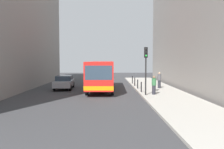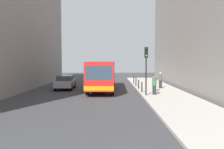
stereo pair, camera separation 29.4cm
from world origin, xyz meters
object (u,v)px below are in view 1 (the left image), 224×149
object	(u,v)px
bus	(102,74)
bollard_near	(141,87)
bollard_farthest	(132,80)
car_beside_bus	(64,82)
pedestrian_near_signal	(154,85)
bollard_mid	(138,84)
pedestrian_mid_sidewalk	(159,80)
traffic_light	(146,62)
bollard_far	(135,82)

from	to	relation	value
bus	bollard_near	distance (m)	4.96
bollard_near	bollard_farthest	xyz separation A→B (m)	(0.00, 8.51, 0.00)
car_beside_bus	pedestrian_near_signal	distance (m)	10.29
bollard_near	bollard_mid	world-z (taller)	same
bollard_farthest	pedestrian_mid_sidewalk	bearing A→B (deg)	-65.78
car_beside_bus	bollard_farthest	size ratio (longest dim) A/B	4.70
bollard_near	bollard_farthest	bearing A→B (deg)	90.00
traffic_light	bollard_near	bearing A→B (deg)	92.81
traffic_light	pedestrian_mid_sidewalk	xyz separation A→B (m)	(2.27, 5.28, -2.00)
bollard_farthest	pedestrian_mid_sidewalk	xyz separation A→B (m)	(2.37, -5.28, 0.38)
car_beside_bus	bollard_near	size ratio (longest dim) A/B	4.70
bus	bollard_far	distance (m)	4.81
car_beside_bus	bollard_near	world-z (taller)	car_beside_bus
bollard_far	bollard_farthest	world-z (taller)	same
bollard_far	pedestrian_mid_sidewalk	bearing A→B (deg)	-45.77
bollard_near	bollard_far	distance (m)	5.68
bollard_far	car_beside_bus	bearing A→B (deg)	-166.18
car_beside_bus	bollard_far	xyz separation A→B (m)	(7.90, 1.94, -0.16)
bus	car_beside_bus	distance (m)	4.26
bollard_near	traffic_light	bearing A→B (deg)	-87.19
traffic_light	bus	bearing A→B (deg)	128.05
bollard_mid	pedestrian_mid_sidewalk	distance (m)	2.44
car_beside_bus	bollard_mid	size ratio (longest dim) A/B	4.70
car_beside_bus	bollard_far	distance (m)	8.14
bollard_near	bollard_far	size ratio (longest dim) A/B	1.00
bus	bollard_mid	size ratio (longest dim) A/B	11.64
bollard_near	bollard_farthest	world-z (taller)	same
car_beside_bus	pedestrian_near_signal	world-z (taller)	pedestrian_near_signal
car_beside_bus	pedestrian_near_signal	xyz separation A→B (m)	(8.79, -5.36, 0.17)
bollard_near	bollard_mid	size ratio (longest dim) A/B	1.00
bollard_farthest	bollard_far	bearing A→B (deg)	-90.00
bollard_near	bollard_far	bearing A→B (deg)	90.00
pedestrian_mid_sidewalk	bollard_far	bearing A→B (deg)	-51.66
bollard_far	pedestrian_near_signal	bearing A→B (deg)	-83.10
bollard_farthest	pedestrian_near_signal	xyz separation A→B (m)	(0.88, -10.14, 0.33)
car_beside_bus	bollard_farthest	distance (m)	9.24
bollard_mid	bollard_far	xyz separation A→B (m)	(0.00, 2.84, 0.00)
bus	car_beside_bus	world-z (taller)	bus
bollard_farthest	traffic_light	bearing A→B (deg)	-89.46
traffic_light	bollard_far	size ratio (longest dim) A/B	4.32
bus	bollard_far	size ratio (longest dim) A/B	11.64
bollard_mid	bollard_farthest	world-z (taller)	same
bus	bollard_near	bearing A→B (deg)	143.11
bus	pedestrian_mid_sidewalk	distance (m)	6.24
bollard_near	pedestrian_mid_sidewalk	size ratio (longest dim) A/B	0.55
bollard_near	car_beside_bus	bearing A→B (deg)	154.72
traffic_light	bollard_farthest	xyz separation A→B (m)	(-0.10, 10.55, -2.38)
bollard_farthest	pedestrian_near_signal	distance (m)	10.18
traffic_light	bollard_mid	world-z (taller)	traffic_light
traffic_light	bollard_mid	bearing A→B (deg)	91.17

